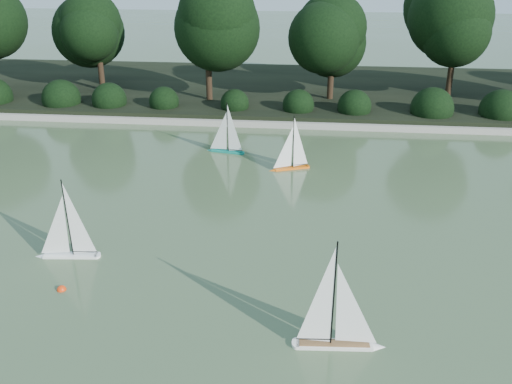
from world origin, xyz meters
TOP-DOWN VIEW (x-y plane):
  - ground at (0.00, 0.00)m, footprint 80.00×80.00m
  - pond_coping at (0.00, 9.00)m, footprint 40.00×0.35m
  - far_bank at (0.00, 13.00)m, footprint 40.00×8.00m
  - tree_line at (1.23, 11.44)m, footprint 26.31×3.93m
  - shrub_hedge at (0.00, 9.90)m, footprint 29.10×1.10m
  - sailboat_white_a at (-3.82, 0.90)m, footprint 1.18×0.29m
  - sailboat_white_b at (0.97, -1.08)m, footprint 1.31×0.29m
  - sailboat_orange at (-0.09, 5.55)m, footprint 1.03×0.51m
  - sailboat_teal at (-1.86, 6.62)m, footprint 1.08×0.37m
  - race_buoy at (-3.47, -0.13)m, footprint 0.15×0.15m

SIDE VIEW (x-z plane):
  - ground at x=0.00m, z-range 0.00..0.00m
  - race_buoy at x=-3.47m, z-range -0.08..0.08m
  - pond_coping at x=0.00m, z-range 0.00..0.18m
  - far_bank at x=0.00m, z-range 0.00..0.30m
  - sailboat_orange at x=-0.09m, z-range -0.49..0.94m
  - sailboat_teal at x=-1.86m, z-range -0.50..0.96m
  - sailboat_white_a at x=-3.82m, z-range -0.55..1.06m
  - sailboat_white_b at x=0.97m, z-range -0.62..1.17m
  - shrub_hedge at x=0.00m, z-range -0.10..1.00m
  - tree_line at x=1.23m, z-range 0.45..4.83m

